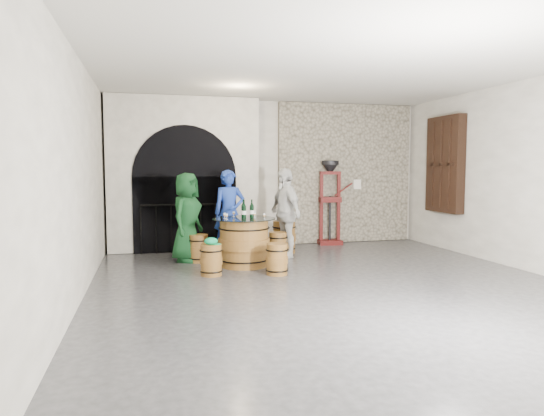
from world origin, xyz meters
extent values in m
plane|color=#2F2F32|center=(0.00, 0.00, 0.00)|extent=(8.00, 8.00, 0.00)
plane|color=silver|center=(0.00, 4.00, 1.60)|extent=(8.00, 0.00, 8.00)
plane|color=silver|center=(-3.50, 0.00, 1.60)|extent=(0.00, 8.00, 8.00)
plane|color=silver|center=(3.50, 0.00, 1.60)|extent=(0.00, 8.00, 8.00)
plane|color=beige|center=(0.00, 0.00, 3.20)|extent=(8.00, 8.00, 0.00)
cube|color=#9D937D|center=(1.80, 3.94, 1.60)|extent=(3.20, 0.12, 3.18)
cube|color=silver|center=(-1.90, 3.75, 1.60)|extent=(3.10, 0.50, 3.18)
cube|color=black|center=(-1.90, 3.48, 0.78)|extent=(2.10, 0.03, 1.55)
cylinder|color=black|center=(-1.90, 3.48, 1.55)|extent=(2.10, 0.03, 2.10)
cylinder|color=black|center=(-1.90, 3.42, 0.98)|extent=(1.79, 0.04, 0.04)
cylinder|color=black|center=(-2.79, 3.42, 0.49)|extent=(0.02, 0.02, 0.98)
cylinder|color=black|center=(-2.50, 3.42, 0.49)|extent=(0.02, 0.02, 0.98)
cylinder|color=black|center=(-2.20, 3.42, 0.49)|extent=(0.02, 0.02, 0.98)
cylinder|color=black|center=(-1.90, 3.42, 0.49)|extent=(0.02, 0.02, 0.98)
cylinder|color=black|center=(-1.60, 3.42, 0.49)|extent=(0.02, 0.02, 0.98)
cylinder|color=black|center=(-1.31, 3.42, 0.49)|extent=(0.02, 0.02, 0.98)
cylinder|color=black|center=(-1.01, 3.42, 0.49)|extent=(0.02, 0.02, 0.98)
cube|color=black|center=(3.39, 2.40, 1.80)|extent=(0.20, 1.10, 2.00)
cube|color=black|center=(3.34, 2.40, 1.80)|extent=(0.06, 0.88, 1.76)
cube|color=black|center=(3.37, 2.40, 1.80)|extent=(0.22, 0.92, 0.06)
cube|color=black|center=(3.37, 2.11, 1.80)|extent=(0.22, 0.06, 1.80)
cube|color=black|center=(3.37, 2.40, 1.80)|extent=(0.22, 0.06, 1.80)
cube|color=black|center=(3.37, 2.69, 1.80)|extent=(0.22, 0.06, 1.80)
cylinder|color=brown|center=(-1.01, 1.77, 0.40)|extent=(0.85, 0.85, 0.81)
cylinder|color=brown|center=(-1.01, 1.77, 0.40)|extent=(0.91, 0.91, 0.18)
torus|color=black|center=(-1.01, 1.77, 0.13)|extent=(0.91, 0.91, 0.02)
torus|color=black|center=(-1.01, 1.77, 0.68)|extent=(0.91, 0.91, 0.02)
cylinder|color=brown|center=(-1.01, 1.77, 0.82)|extent=(0.87, 0.87, 0.02)
cylinder|color=black|center=(-1.01, 1.77, 0.84)|extent=(1.11, 1.11, 0.01)
cylinder|color=brown|center=(-1.76, 2.31, 0.24)|extent=(0.34, 0.34, 0.49)
cylinder|color=brown|center=(-1.76, 2.31, 0.24)|extent=(0.36, 0.36, 0.11)
torus|color=black|center=(-1.76, 2.31, 0.08)|extent=(0.37, 0.37, 0.02)
torus|color=black|center=(-1.76, 2.31, 0.41)|extent=(0.37, 0.37, 0.02)
cylinder|color=brown|center=(-1.76, 2.31, 0.50)|extent=(0.34, 0.34, 0.02)
cylinder|color=brown|center=(-1.08, 2.69, 0.24)|extent=(0.34, 0.34, 0.49)
cylinder|color=brown|center=(-1.08, 2.69, 0.24)|extent=(0.36, 0.36, 0.11)
torus|color=black|center=(-1.08, 2.69, 0.08)|extent=(0.37, 0.37, 0.02)
torus|color=black|center=(-1.08, 2.69, 0.41)|extent=(0.37, 0.37, 0.02)
cylinder|color=brown|center=(-1.08, 2.69, 0.50)|extent=(0.34, 0.34, 0.02)
cylinder|color=brown|center=(-0.26, 2.29, 0.24)|extent=(0.34, 0.34, 0.49)
cylinder|color=brown|center=(-0.26, 2.29, 0.24)|extent=(0.36, 0.36, 0.11)
torus|color=black|center=(-0.26, 2.29, 0.08)|extent=(0.37, 0.37, 0.02)
torus|color=black|center=(-0.26, 2.29, 0.41)|extent=(0.37, 0.37, 0.02)
cylinder|color=brown|center=(-0.26, 2.29, 0.50)|extent=(0.34, 0.34, 0.02)
cylinder|color=brown|center=(-0.64, 0.93, 0.24)|extent=(0.34, 0.34, 0.49)
cylinder|color=brown|center=(-0.64, 0.93, 0.24)|extent=(0.36, 0.36, 0.11)
torus|color=black|center=(-0.64, 0.93, 0.08)|extent=(0.37, 0.37, 0.02)
torus|color=black|center=(-0.64, 0.93, 0.41)|extent=(0.37, 0.37, 0.02)
cylinder|color=brown|center=(-0.64, 0.93, 0.50)|extent=(0.34, 0.34, 0.02)
cylinder|color=brown|center=(-1.67, 1.13, 0.24)|extent=(0.34, 0.34, 0.49)
cylinder|color=brown|center=(-1.67, 1.13, 0.24)|extent=(0.36, 0.36, 0.11)
torus|color=black|center=(-1.67, 1.13, 0.08)|extent=(0.37, 0.37, 0.02)
torus|color=black|center=(-1.67, 1.13, 0.41)|extent=(0.37, 0.37, 0.02)
cylinder|color=brown|center=(-1.67, 1.13, 0.50)|extent=(0.34, 0.34, 0.02)
ellipsoid|color=#0C8B54|center=(-1.67, 1.13, 0.56)|extent=(0.22, 0.22, 0.12)
cylinder|color=#0C8B54|center=(-1.59, 1.10, 0.51)|extent=(0.14, 0.14, 0.01)
imported|color=#0F3818|center=(-1.95, 2.45, 0.82)|extent=(0.87, 0.96, 1.64)
imported|color=#1C389B|center=(-1.09, 2.88, 0.84)|extent=(0.63, 0.42, 1.69)
imported|color=silver|center=(-0.08, 2.41, 0.87)|extent=(0.64, 1.08, 1.73)
cylinder|color=black|center=(-1.02, 1.72, 0.96)|extent=(0.07, 0.07, 0.22)
cylinder|color=white|center=(-1.02, 1.72, 0.95)|extent=(0.08, 0.08, 0.06)
cone|color=black|center=(-1.02, 1.72, 1.08)|extent=(0.07, 0.07, 0.05)
cylinder|color=black|center=(-1.02, 1.72, 1.14)|extent=(0.03, 0.03, 0.07)
cylinder|color=black|center=(-0.87, 1.78, 0.96)|extent=(0.07, 0.07, 0.22)
cylinder|color=white|center=(-0.87, 1.78, 0.95)|extent=(0.08, 0.08, 0.06)
cone|color=black|center=(-0.87, 1.78, 1.08)|extent=(0.07, 0.07, 0.05)
cylinder|color=black|center=(-0.87, 1.78, 1.14)|extent=(0.03, 0.03, 0.07)
cylinder|color=black|center=(-1.00, 1.87, 0.96)|extent=(0.07, 0.07, 0.22)
cylinder|color=white|center=(-1.00, 1.87, 0.95)|extent=(0.08, 0.08, 0.06)
cone|color=black|center=(-1.00, 1.87, 1.08)|extent=(0.07, 0.07, 0.05)
cylinder|color=black|center=(-1.00, 1.87, 1.14)|extent=(0.03, 0.03, 0.07)
cylinder|color=brown|center=(0.03, 2.87, 0.32)|extent=(0.45, 0.45, 0.63)
cylinder|color=brown|center=(0.03, 2.87, 0.32)|extent=(0.48, 0.48, 0.14)
torus|color=black|center=(0.03, 2.87, 0.10)|extent=(0.49, 0.49, 0.02)
torus|color=black|center=(0.03, 2.87, 0.53)|extent=(0.49, 0.49, 0.02)
cylinder|color=brown|center=(0.03, 2.87, 0.64)|extent=(0.46, 0.46, 0.02)
cube|color=#54120E|center=(1.34, 3.70, 0.05)|extent=(0.57, 0.48, 0.10)
cube|color=#54120E|center=(1.34, 3.70, 1.02)|extent=(0.50, 0.35, 0.12)
cube|color=#54120E|center=(1.34, 3.70, 1.62)|extent=(0.48, 0.18, 0.07)
cylinder|color=black|center=(1.34, 3.70, 0.60)|extent=(0.06, 0.06, 1.00)
cylinder|color=black|center=(1.34, 3.70, 1.84)|extent=(0.38, 0.38, 0.09)
cone|color=black|center=(1.34, 3.70, 1.73)|extent=(0.38, 0.38, 0.20)
cube|color=#54120E|center=(1.14, 3.72, 0.85)|extent=(0.08, 0.08, 1.60)
cube|color=#54120E|center=(1.54, 3.68, 0.85)|extent=(0.08, 0.08, 1.60)
cylinder|color=#54120E|center=(1.63, 3.62, 1.25)|extent=(0.43, 0.08, 0.31)
cube|color=silver|center=(2.05, 3.86, 1.35)|extent=(0.18, 0.10, 0.22)
camera|label=1|loc=(-2.62, -6.55, 1.72)|focal=32.00mm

